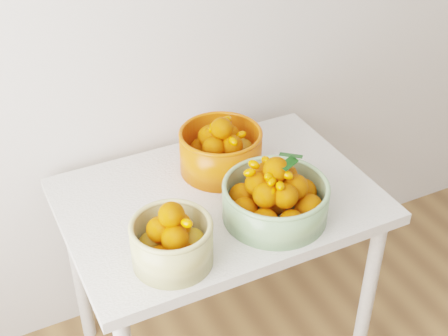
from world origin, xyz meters
The scene contains 4 objects.
table centered at (-0.41, 1.60, 0.65)m, with size 1.00×0.70×0.75m.
bowl_cream centered at (-0.66, 1.38, 0.83)m, with size 0.29×0.29×0.20m.
bowl_green centered at (-0.30, 1.43, 0.82)m, with size 0.43×0.43×0.21m.
bowl_orange centered at (-0.34, 1.73, 0.83)m, with size 0.36×0.36×0.20m.
Camera 1 is at (-1.10, 0.16, 1.99)m, focal length 50.00 mm.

